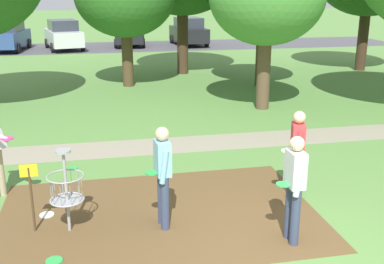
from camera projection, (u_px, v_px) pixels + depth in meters
The scene contains 15 objects.
ground_plane at pixel (295, 257), 6.88m from camera, with size 160.00×160.00×0.00m, color #5B8942.
dirt_tee_pad at pixel (159, 215), 8.15m from camera, with size 5.47×3.63×0.01m, color brown.
disc_golf_basket at pixel (62, 188), 7.41m from camera, with size 0.98×0.58×1.39m.
player_foreground_watching at pixel (163, 172), 7.49m from camera, with size 0.41×0.48×1.71m.
player_waiting_left at pixel (294, 183), 7.04m from camera, with size 0.40×0.47×1.71m.
player_waiting_right at pixel (297, 151), 8.42m from camera, with size 0.44×0.50×1.71m.
frisbee_mid_grass at pixel (73, 168), 10.23m from camera, with size 0.21×0.21×0.02m, color green.
frisbee_scattered_a at pixel (54, 261), 6.76m from camera, with size 0.25×0.25×0.02m, color green.
frisbee_scattered_b at pixel (47, 215), 8.13m from camera, with size 0.25×0.25×0.02m, color white.
parking_lot_strip at pixel (137, 46), 31.32m from camera, with size 36.00×6.00×0.01m, color #4C4C51.
parked_car_leftmost at pixel (8, 36), 28.85m from camera, with size 2.32×4.37×1.84m.
parked_car_center_left at pixel (63, 35), 29.48m from camera, with size 2.66×4.49×1.84m.
parked_car_center_right at pixel (129, 32), 31.43m from camera, with size 2.24×4.34×1.84m.
parked_car_rightmost at pixel (189, 31), 31.70m from camera, with size 2.15×4.29×1.84m.
gravel_path at pixel (209, 143), 11.94m from camera, with size 40.00×1.25×0.00m, color gray.
Camera 1 is at (-2.69, -5.60, 3.79)m, focal length 43.91 mm.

